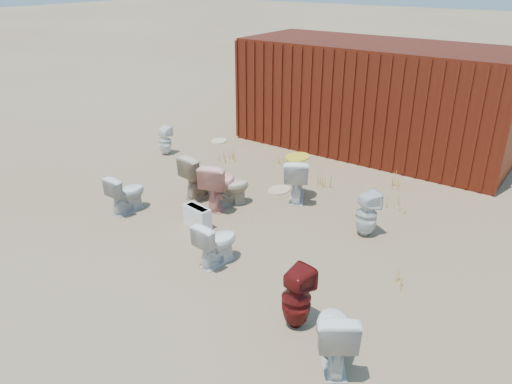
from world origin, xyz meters
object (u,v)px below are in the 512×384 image
Objects in this scene: shipping_container at (375,98)px; toilet_front_pink at (219,184)px; toilet_back_a at (165,141)px; toilet_front_c at (217,242)px; toilet_front_maroon at (297,298)px; toilet_back_yellowlid at (297,178)px; toilet_front_e at (334,334)px; toilet_back_e at (366,214)px; toilet_front_a at (127,193)px; toilet_back_beige_left at (203,175)px; loose_tank at (198,217)px; toilet_back_beige_right at (230,186)px.

shipping_container is 7.13× the size of toilet_front_pink.
toilet_front_c is at bearing 131.56° from toilet_back_a.
toilet_front_maroon is 0.96× the size of toilet_back_yellowlid.
toilet_front_e is 2.95m from toilet_back_e.
toilet_front_a is at bearing -2.62° from toilet_front_maroon.
toilet_back_beige_left is 1.66× the size of loose_tank.
loose_tank is at bearing 131.05° from toilet_back_a.
shipping_container is 9.26× the size of toilet_back_a.
toilet_back_beige_left is 1.23m from loose_tank.
toilet_back_beige_right is (2.84, -1.22, 0.03)m from toilet_back_a.
toilet_front_a reaches higher than toilet_back_a.
toilet_back_beige_right is 0.96× the size of toilet_back_e.
toilet_front_pink reaches higher than toilet_front_c.
toilet_front_a is 0.92× the size of toilet_back_e.
shipping_container is at bearing -35.08° from toilet_back_e.
toilet_front_a is 4.08m from toilet_front_maroon.
toilet_front_e is (4.62, -1.20, 0.04)m from toilet_front_a.
loose_tank is at bearing -165.46° from toilet_front_a.
toilet_front_c is at bearing -54.23° from toilet_front_e.
toilet_back_beige_left reaches higher than toilet_back_e.
toilet_back_beige_left is 1.72m from toilet_back_yellowlid.
toilet_back_a is at bearing -139.16° from shipping_container.
toilet_front_c is (1.17, -1.48, -0.08)m from toilet_front_pink.
toilet_front_a is 1.02× the size of toilet_front_c.
toilet_front_e is (3.45, -2.29, -0.04)m from toilet_front_pink.
toilet_front_e is at bearing 130.59° from toilet_front_pink.
toilet_front_pink is at bearing 112.99° from loose_tank.
toilet_back_a is (-2.71, 1.36, -0.10)m from toilet_front_pink.
loose_tank is at bearing 119.56° from toilet_back_beige_right.
toilet_back_yellowlid reaches higher than toilet_front_a.
toilet_front_e is at bearing 139.84° from toilet_back_e.
toilet_back_beige_left is at bearing 2.38° from toilet_back_yellowlid.
shipping_container is 7.23× the size of toilet_back_beige_left.
toilet_front_pink is 1.25× the size of toilet_front_c.
toilet_front_a is 1.79m from toilet_back_beige_right.
toilet_front_a is 0.82× the size of toilet_back_beige_left.
toilet_back_yellowlid is 1.08× the size of toilet_back_e.
toilet_front_maroon reaches higher than toilet_back_beige_right.
toilet_front_maroon is 0.93× the size of toilet_back_beige_left.
toilet_back_beige_right is at bearing 41.06° from toilet_back_e.
toilet_back_beige_right is at bearing -172.81° from toilet_back_beige_left.
toilet_back_e is at bearing 175.76° from toilet_front_pink.
toilet_front_pink is (1.17, 1.09, 0.08)m from toilet_front_a.
toilet_front_maroon is 1.01× the size of toilet_front_e.
toilet_back_beige_left reaches higher than toilet_front_c.
toilet_back_beige_right is 0.97m from loose_tank.
toilet_back_yellowlid is at bearing -87.74° from toilet_front_e.
toilet_front_e is 0.93× the size of toilet_back_beige_left.
toilet_front_a is 0.85× the size of toilet_back_yellowlid.
toilet_front_c is 0.90× the size of toilet_back_e.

